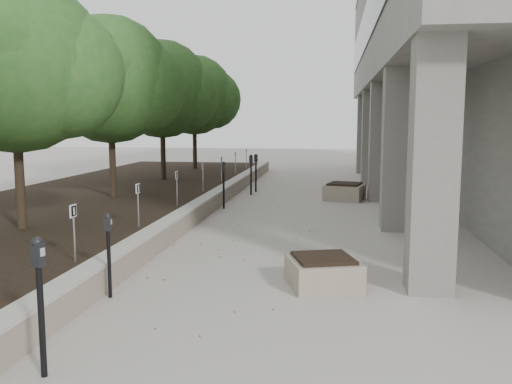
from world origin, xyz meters
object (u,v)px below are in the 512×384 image
Objects in this scene: crabapple_tree_2 at (15,101)px; planter_front at (323,271)px; crabapple_tree_5 at (194,112)px; crabapple_tree_3 at (111,107)px; parking_meter_5 at (256,173)px; parking_meter_1 at (41,308)px; parking_meter_2 at (109,256)px; crabapple_tree_4 at (162,110)px; parking_meter_3 at (224,185)px; planter_back at (345,191)px; parking_meter_4 at (251,175)px.

crabapple_tree_2 is 5.00× the size of planter_front.
planter_front is (6.53, -17.00, -2.87)m from crabapple_tree_5.
crabapple_tree_3 is 3.73× the size of parking_meter_5.
planter_front is at bearing -63.50° from parking_meter_5.
parking_meter_1 is 1.15× the size of parking_meter_2.
crabapple_tree_4 is at bearing -90.00° from crabapple_tree_5.
parking_meter_3 reaches higher than parking_meter_2.
planter_back is (3.79, 11.14, -0.37)m from parking_meter_2.
crabapple_tree_5 is at bearing 90.00° from crabapple_tree_2.
parking_meter_2 is at bearing -79.71° from crabapple_tree_5.
crabapple_tree_3 is 9.99m from planter_front.
crabapple_tree_4 is (0.00, 10.00, 0.00)m from crabapple_tree_2.
parking_meter_3 reaches higher than planter_back.
planter_front is at bearing -68.99° from crabapple_tree_5.
planter_front is 10.11m from planter_back.
crabapple_tree_3 is (0.00, 5.00, 0.00)m from crabapple_tree_2.
planter_front is at bearing -75.85° from parking_meter_4.
parking_meter_3 is at bearing -82.77° from parking_meter_5.
parking_meter_1 reaches higher than parking_meter_5.
crabapple_tree_2 is 3.73× the size of parking_meter_5.
parking_meter_1 is (3.63, -10.64, -2.36)m from crabapple_tree_3.
crabapple_tree_4 reaches higher than parking_meter_2.
crabapple_tree_3 is 6.48m from parking_meter_5.
crabapple_tree_2 is 6.94m from parking_meter_3.
parking_meter_1 is 11.26m from parking_meter_3.
crabapple_tree_2 is 1.00× the size of crabapple_tree_4.
parking_meter_3 is 4.13m from parking_meter_5.
crabapple_tree_4 is 3.73× the size of parking_meter_5.
parking_meter_3 reaches higher than planter_front.
planter_back is at bearing 23.67° from crabapple_tree_3.
crabapple_tree_5 is 10.27m from planter_back.
parking_meter_2 is at bearing 115.59° from parking_meter_1.
crabapple_tree_3 is at bearing 107.34° from parking_meter_2.
crabapple_tree_2 reaches higher than parking_meter_2.
crabapple_tree_2 is 10.68m from parking_meter_5.
crabapple_tree_3 is 1.00× the size of crabapple_tree_4.
planter_front is (2.79, -11.72, -0.48)m from parking_meter_5.
crabapple_tree_2 reaches higher than planter_back.
crabapple_tree_4 is 3.66× the size of parking_meter_4.
parking_meter_3 is at bearing 109.37° from parking_meter_1.
crabapple_tree_2 reaches higher than planter_front.
parking_meter_5 is at bearing 68.94° from crabapple_tree_2.
parking_meter_2 reaches higher than planter_back.
parking_meter_2 is 11.77m from planter_back.
crabapple_tree_5 is at bearing 138.43° from parking_meter_5.
crabapple_tree_5 is at bearing 135.67° from planter_back.
parking_meter_3 is at bearing -97.13° from parking_meter_4.
crabapple_tree_3 is 3.56× the size of parking_meter_1.
parking_meter_4 is at bearing -80.30° from parking_meter_5.
crabapple_tree_3 and crabapple_tree_4 have the same top height.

